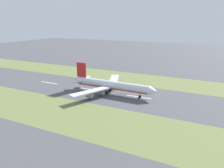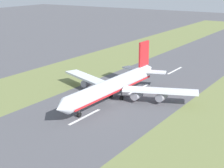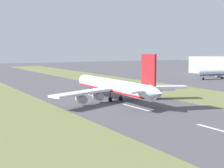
# 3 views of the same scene
# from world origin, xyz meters

# --- Properties ---
(ground_plane) EXTENTS (800.00, 800.00, 0.00)m
(ground_plane) POSITION_xyz_m (0.00, 0.00, 0.00)
(ground_plane) COLOR #4C4C51
(grass_median_west) EXTENTS (40.00, 600.00, 0.01)m
(grass_median_west) POSITION_xyz_m (-45.00, 0.00, 0.00)
(grass_median_west) COLOR olive
(grass_median_west) RESTS_ON ground
(grass_median_east) EXTENTS (40.00, 600.00, 0.01)m
(grass_median_east) POSITION_xyz_m (45.00, 0.00, 0.00)
(grass_median_east) COLOR olive
(grass_median_east) RESTS_ON ground
(centreline_dash_near) EXTENTS (1.20, 18.00, 0.01)m
(centreline_dash_near) POSITION_xyz_m (0.00, -61.16, 0.01)
(centreline_dash_near) COLOR silver
(centreline_dash_near) RESTS_ON ground
(centreline_dash_mid) EXTENTS (1.20, 18.00, 0.01)m
(centreline_dash_mid) POSITION_xyz_m (0.00, -21.16, 0.01)
(centreline_dash_mid) COLOR silver
(centreline_dash_mid) RESTS_ON ground
(centreline_dash_far) EXTENTS (1.20, 18.00, 0.01)m
(centreline_dash_far) POSITION_xyz_m (0.00, 18.84, 0.01)
(centreline_dash_far) COLOR silver
(centreline_dash_far) RESTS_ON ground
(airplane_main_jet) EXTENTS (64.13, 67.07, 20.20)m
(airplane_main_jet) POSITION_xyz_m (1.26, -3.06, 6.02)
(airplane_main_jet) COLOR silver
(airplane_main_jet) RESTS_ON ground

